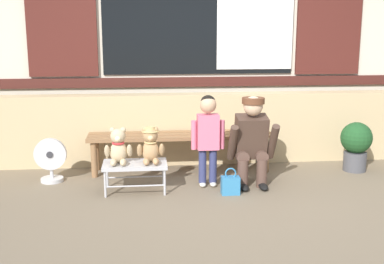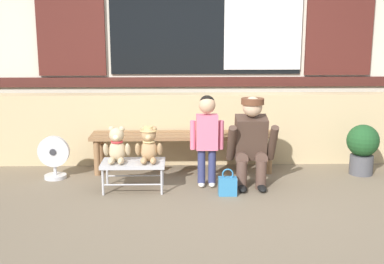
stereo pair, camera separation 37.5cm
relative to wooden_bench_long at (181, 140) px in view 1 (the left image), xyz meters
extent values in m
plane|color=#756651|center=(0.30, -1.06, -0.37)|extent=(60.00, 60.00, 0.00)
cube|color=tan|center=(0.30, 0.37, 0.05)|extent=(6.68, 0.25, 0.85)
cube|color=beige|center=(0.30, 0.89, 1.34)|extent=(6.82, 0.20, 3.42)
cube|color=#471E19|center=(0.30, 0.77, 0.58)|extent=(6.27, 0.04, 0.12)
cube|color=black|center=(0.30, 0.78, 1.38)|extent=(2.40, 0.03, 1.40)
cube|color=white|center=(1.01, 0.76, 1.38)|extent=(0.97, 0.02, 1.29)
cube|color=#4C1E19|center=(-1.38, 0.77, 1.38)|extent=(0.84, 0.05, 1.43)
cube|color=#4C1E19|center=(1.98, 0.77, 1.38)|extent=(0.84, 0.05, 1.43)
cube|color=#8E6642|center=(0.00, -0.14, 0.05)|extent=(2.10, 0.11, 0.04)
cube|color=#8E6642|center=(0.00, 0.00, 0.05)|extent=(2.10, 0.11, 0.04)
cube|color=#8E6642|center=(0.00, 0.14, 0.05)|extent=(2.10, 0.11, 0.04)
cylinder|color=#8E6642|center=(-0.97, -0.14, -0.17)|extent=(0.07, 0.07, 0.40)
cylinder|color=#8E6642|center=(-0.97, 0.14, -0.17)|extent=(0.07, 0.07, 0.40)
cylinder|color=#8E6642|center=(0.97, -0.14, -0.17)|extent=(0.07, 0.07, 0.40)
cylinder|color=#8E6642|center=(0.97, 0.14, -0.17)|extent=(0.07, 0.07, 0.40)
cube|color=#BCBCC1|center=(-0.51, -0.68, -0.09)|extent=(0.64, 0.36, 0.04)
cylinder|color=#BCBCC1|center=(-0.80, -0.83, -0.24)|extent=(0.02, 0.02, 0.26)
cylinder|color=#BCBCC1|center=(-0.80, -0.53, -0.24)|extent=(0.02, 0.02, 0.26)
cylinder|color=#BCBCC1|center=(-0.22, -0.83, -0.24)|extent=(0.02, 0.02, 0.26)
cylinder|color=#BCBCC1|center=(-0.22, -0.53, -0.24)|extent=(0.02, 0.02, 0.26)
cylinder|color=#BCBCC1|center=(-0.51, -0.83, -0.27)|extent=(0.58, 0.02, 0.02)
cylinder|color=#BCBCC1|center=(-0.51, -0.53, -0.27)|extent=(0.58, 0.02, 0.02)
ellipsoid|color=#CCB289|center=(-0.67, -0.66, 0.04)|extent=(0.17, 0.14, 0.22)
sphere|color=#CCB289|center=(-0.67, -0.67, 0.20)|extent=(0.15, 0.15, 0.15)
sphere|color=#FFEEBB|center=(-0.67, -0.72, 0.19)|extent=(0.06, 0.06, 0.06)
sphere|color=#CCB289|center=(-0.73, -0.66, 0.26)|extent=(0.06, 0.06, 0.06)
ellipsoid|color=#CCB289|center=(-0.78, -0.69, 0.06)|extent=(0.06, 0.11, 0.16)
ellipsoid|color=#CCB289|center=(-0.72, -0.77, -0.04)|extent=(0.06, 0.15, 0.06)
sphere|color=#CCB289|center=(-0.62, -0.66, 0.26)|extent=(0.06, 0.06, 0.06)
ellipsoid|color=#CCB289|center=(-0.56, -0.69, 0.06)|extent=(0.06, 0.11, 0.16)
ellipsoid|color=#CCB289|center=(-0.63, -0.77, -0.04)|extent=(0.06, 0.15, 0.06)
torus|color=red|center=(-0.67, -0.66, 0.13)|extent=(0.13, 0.13, 0.02)
ellipsoid|color=tan|center=(-0.35, -0.66, 0.04)|extent=(0.17, 0.14, 0.22)
sphere|color=tan|center=(-0.35, -0.67, 0.20)|extent=(0.15, 0.15, 0.15)
sphere|color=#F4C188|center=(-0.35, -0.72, 0.19)|extent=(0.06, 0.06, 0.06)
sphere|color=tan|center=(-0.41, -0.66, 0.26)|extent=(0.06, 0.06, 0.06)
ellipsoid|color=tan|center=(-0.46, -0.69, 0.06)|extent=(0.06, 0.11, 0.16)
ellipsoid|color=tan|center=(-0.40, -0.77, -0.04)|extent=(0.06, 0.15, 0.06)
sphere|color=tan|center=(-0.30, -0.66, 0.26)|extent=(0.06, 0.06, 0.06)
ellipsoid|color=tan|center=(-0.24, -0.69, 0.06)|extent=(0.06, 0.11, 0.16)
ellipsoid|color=tan|center=(-0.31, -0.77, -0.04)|extent=(0.06, 0.15, 0.06)
torus|color=#D6B775|center=(-0.35, -0.66, 0.13)|extent=(0.13, 0.13, 0.02)
cylinder|color=#D6B775|center=(-0.35, -0.66, 0.24)|extent=(0.17, 0.17, 0.01)
cylinder|color=#D6B775|center=(-0.35, -0.66, 0.27)|extent=(0.10, 0.10, 0.04)
cylinder|color=navy|center=(0.18, -0.58, -0.15)|extent=(0.08, 0.08, 0.36)
ellipsoid|color=silver|center=(0.18, -0.60, -0.35)|extent=(0.07, 0.12, 0.05)
cylinder|color=navy|center=(0.29, -0.58, -0.15)|extent=(0.08, 0.08, 0.36)
ellipsoid|color=silver|center=(0.29, -0.60, -0.35)|extent=(0.07, 0.12, 0.05)
cube|color=#E56B89|center=(0.24, -0.58, 0.21)|extent=(0.22, 0.15, 0.36)
cylinder|color=#E56B89|center=(0.09, -0.58, 0.18)|extent=(0.06, 0.06, 0.30)
cylinder|color=#E56B89|center=(0.38, -0.58, 0.18)|extent=(0.06, 0.06, 0.30)
sphere|color=tan|center=(0.24, -0.58, 0.49)|extent=(0.17, 0.17, 0.17)
sphere|color=black|center=(0.24, -0.57, 0.51)|extent=(0.16, 0.16, 0.16)
cylinder|color=brown|center=(0.59, -0.67, -0.22)|extent=(0.11, 0.11, 0.30)
cylinder|color=brown|center=(0.59, -0.53, -0.05)|extent=(0.13, 0.32, 0.13)
ellipsoid|color=black|center=(0.59, -0.75, -0.34)|extent=(0.09, 0.20, 0.06)
cylinder|color=brown|center=(0.79, -0.67, -0.22)|extent=(0.11, 0.11, 0.30)
cylinder|color=brown|center=(0.79, -0.53, -0.05)|extent=(0.13, 0.32, 0.13)
ellipsoid|color=black|center=(0.79, -0.75, -0.34)|extent=(0.09, 0.20, 0.06)
cube|color=#473328|center=(0.69, -0.56, 0.15)|extent=(0.32, 0.30, 0.47)
cylinder|color=#473328|center=(0.48, -0.66, 0.11)|extent=(0.08, 0.28, 0.40)
cylinder|color=#473328|center=(0.90, -0.66, 0.11)|extent=(0.08, 0.28, 0.40)
sphere|color=#DBB28E|center=(0.69, -0.63, 0.48)|extent=(0.20, 0.20, 0.20)
cylinder|color=brown|center=(0.69, -0.63, 0.53)|extent=(0.23, 0.23, 0.06)
cube|color=brown|center=(0.88, -0.47, 0.01)|extent=(0.10, 0.22, 0.16)
cube|color=teal|center=(0.43, -0.86, -0.28)|extent=(0.18, 0.11, 0.18)
torus|color=teal|center=(0.43, -0.86, -0.16)|extent=(0.11, 0.01, 0.11)
cylinder|color=#4C4C51|center=(2.01, -0.19, -0.26)|extent=(0.26, 0.26, 0.22)
sphere|color=#1E4C23|center=(2.01, -0.19, 0.02)|extent=(0.36, 0.36, 0.36)
cylinder|color=silver|center=(-1.41, -0.25, -0.35)|extent=(0.24, 0.24, 0.04)
cylinder|color=silver|center=(-1.41, -0.25, -0.28)|extent=(0.04, 0.04, 0.10)
cylinder|color=silver|center=(-1.41, -0.27, -0.06)|extent=(0.34, 0.06, 0.34)
cylinder|color=#333338|center=(-1.41, -0.27, -0.06)|extent=(0.07, 0.08, 0.07)
camera|label=1|loc=(-0.43, -5.45, 1.25)|focal=45.88mm
camera|label=2|loc=(-0.05, -5.48, 1.25)|focal=45.88mm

